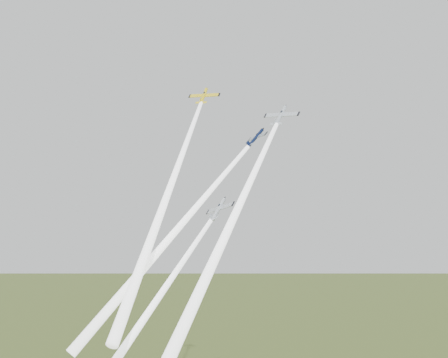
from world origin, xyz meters
TOP-DOWN VIEW (x-y plane):
  - plane_yellow at (-16.51, 5.77)m, footprint 10.56×9.78m
  - smoke_trail_yellow at (-5.59, -18.83)m, footprint 22.76×47.55m
  - plane_navy at (3.88, 1.07)m, footprint 8.56×8.06m
  - smoke_trail_navy at (-3.86, -19.80)m, footprint 16.60×39.92m
  - plane_silver_right at (11.36, 0.21)m, footprint 9.25×8.10m
  - smoke_trail_silver_right at (15.08, -22.57)m, footprint 9.19×43.18m
  - plane_silver_low at (0.17, -8.13)m, footprint 9.21×7.49m
  - smoke_trail_silver_low at (-1.90, -31.73)m, footprint 6.12×44.63m

SIDE VIEW (x-z plane):
  - smoke_trail_silver_low at x=-1.90m, z-range 36.54..83.54m
  - smoke_trail_navy at x=-3.86m, z-range 56.49..100.47m
  - smoke_trail_silver_right at x=15.08m, z-range 58.85..104.56m
  - plane_silver_low at x=0.17m, z-range 80.83..89.37m
  - smoke_trail_yellow at x=-5.59m, z-range 60.45..114.26m
  - plane_navy at x=3.88m, z-range 98.79..105.27m
  - plane_silver_right at x=11.36m, z-range 102.39..109.86m
  - plane_yellow at x=-16.51m, z-range 112.19..119.46m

